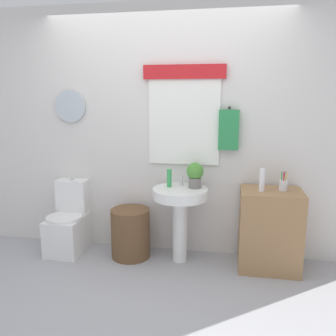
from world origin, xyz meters
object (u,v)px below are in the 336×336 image
at_px(pedestal_sink, 180,206).
at_px(toilet, 69,224).
at_px(lotion_bottle, 262,180).
at_px(toothbrush_cup, 283,185).
at_px(potted_plant, 195,174).
at_px(wooden_cabinet, 270,230).
at_px(soap_bottle, 169,178).
at_px(laundry_hamper, 131,233).

bearing_deg(pedestal_sink, toilet, 178.28).
relative_size(lotion_bottle, toothbrush_cup, 1.17).
distance_m(potted_plant, lotion_bottle, 0.65).
height_order(wooden_cabinet, lotion_bottle, lotion_bottle).
relative_size(toilet, toothbrush_cup, 4.25).
bearing_deg(toothbrush_cup, pedestal_sink, -178.83).
bearing_deg(lotion_bottle, toothbrush_cup, 16.47).
bearing_deg(lotion_bottle, potted_plant, 171.17).
bearing_deg(wooden_cabinet, soap_bottle, 177.15).
bearing_deg(lotion_bottle, laundry_hamper, 178.25).
bearing_deg(potted_plant, pedestal_sink, -156.80).
height_order(pedestal_sink, soap_bottle, soap_bottle).
height_order(pedestal_sink, potted_plant, potted_plant).
bearing_deg(toilet, potted_plant, 0.95).
xyz_separation_m(pedestal_sink, lotion_bottle, (0.78, -0.04, 0.31)).
xyz_separation_m(wooden_cabinet, lotion_bottle, (-0.10, -0.04, 0.51)).
distance_m(soap_bottle, potted_plant, 0.27).
height_order(lotion_bottle, toothbrush_cup, lotion_bottle).
bearing_deg(lotion_bottle, pedestal_sink, 177.08).
xyz_separation_m(potted_plant, toothbrush_cup, (0.85, -0.04, -0.06)).
relative_size(soap_bottle, lotion_bottle, 0.85).
bearing_deg(lotion_bottle, wooden_cabinet, 21.49).
relative_size(laundry_hamper, toothbrush_cup, 2.81).
bearing_deg(potted_plant, wooden_cabinet, -4.60).
xyz_separation_m(toilet, pedestal_sink, (1.24, -0.04, 0.30)).
distance_m(toilet, wooden_cabinet, 2.13).
height_order(laundry_hamper, toothbrush_cup, toothbrush_cup).
relative_size(pedestal_sink, toothbrush_cup, 4.17).
bearing_deg(soap_bottle, toothbrush_cup, -1.55).
bearing_deg(toothbrush_cup, soap_bottle, 178.45).
bearing_deg(soap_bottle, toilet, -179.34).
bearing_deg(laundry_hamper, potted_plant, 5.14).
bearing_deg(laundry_hamper, toothbrush_cup, 0.76).
xyz_separation_m(wooden_cabinet, potted_plant, (-0.75, 0.06, 0.52)).
relative_size(toilet, potted_plant, 3.05).
relative_size(laundry_hamper, lotion_bottle, 2.41).
bearing_deg(laundry_hamper, toilet, 177.01).
bearing_deg(potted_plant, toothbrush_cup, -2.70).
distance_m(wooden_cabinet, lotion_bottle, 0.52).
bearing_deg(toothbrush_cup, potted_plant, 177.30).
height_order(toilet, laundry_hamper, toilet).
distance_m(wooden_cabinet, potted_plant, 0.91).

